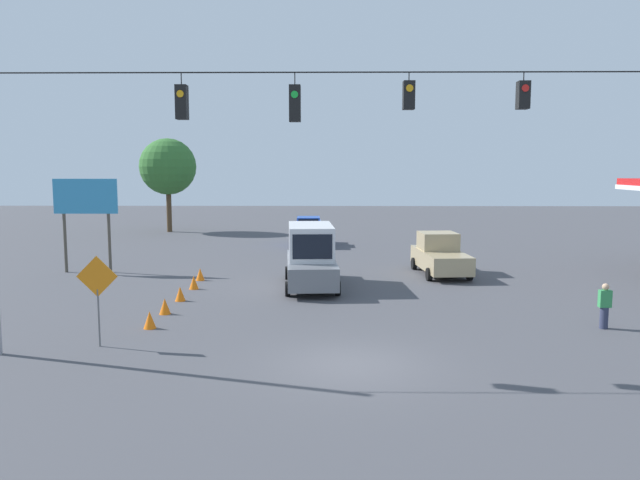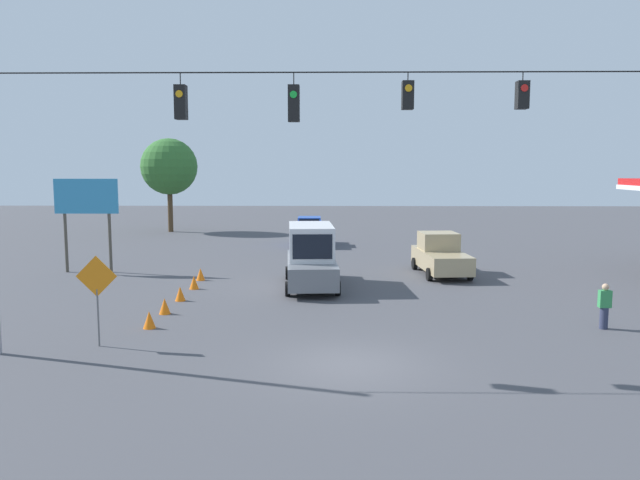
% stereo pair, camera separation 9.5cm
% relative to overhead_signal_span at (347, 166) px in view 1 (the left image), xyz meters
% --- Properties ---
extents(ground_plane, '(140.00, 140.00, 0.00)m').
position_rel_overhead_signal_span_xyz_m(ground_plane, '(-0.13, 0.83, -5.58)').
color(ground_plane, '#47474C').
extents(overhead_signal_span, '(21.12, 0.38, 8.72)m').
position_rel_overhead_signal_span_xyz_m(overhead_signal_span, '(0.00, 0.00, 0.00)').
color(overhead_signal_span, '#939399').
rests_on(overhead_signal_span, ground_plane).
extents(pickup_truck_tan_oncoming_far, '(2.55, 5.36, 2.12)m').
position_rel_overhead_signal_span_xyz_m(pickup_truck_tan_oncoming_far, '(-5.24, -14.05, -4.60)').
color(pickup_truck_tan_oncoming_far, tan).
rests_on(pickup_truck_tan_oncoming_far, ground_plane).
extents(sedan_blue_withflow_deep, '(2.00, 4.19, 1.99)m').
position_rel_overhead_signal_span_xyz_m(sedan_blue_withflow_deep, '(1.93, -25.86, -4.54)').
color(sedan_blue_withflow_deep, '#234CB2').
rests_on(sedan_blue_withflow_deep, ground_plane).
extents(box_truck_grey_withflow_mid, '(2.69, 6.30, 2.86)m').
position_rel_overhead_signal_span_xyz_m(box_truck_grey_withflow_mid, '(1.34, -10.66, -4.17)').
color(box_truck_grey_withflow_mid, slate).
rests_on(box_truck_grey_withflow_mid, ground_plane).
extents(traffic_cone_nearest, '(0.43, 0.43, 0.61)m').
position_rel_overhead_signal_span_xyz_m(traffic_cone_nearest, '(6.67, -3.00, -5.28)').
color(traffic_cone_nearest, orange).
rests_on(traffic_cone_nearest, ground_plane).
extents(traffic_cone_second, '(0.43, 0.43, 0.61)m').
position_rel_overhead_signal_span_xyz_m(traffic_cone_second, '(6.70, -5.10, -5.28)').
color(traffic_cone_second, orange).
rests_on(traffic_cone_second, ground_plane).
extents(traffic_cone_third, '(0.43, 0.43, 0.61)m').
position_rel_overhead_signal_span_xyz_m(traffic_cone_third, '(6.67, -7.41, -5.28)').
color(traffic_cone_third, orange).
rests_on(traffic_cone_third, ground_plane).
extents(traffic_cone_fourth, '(0.43, 0.43, 0.61)m').
position_rel_overhead_signal_span_xyz_m(traffic_cone_fourth, '(6.64, -9.90, -5.28)').
color(traffic_cone_fourth, orange).
rests_on(traffic_cone_fourth, ground_plane).
extents(traffic_cone_fifth, '(0.43, 0.43, 0.61)m').
position_rel_overhead_signal_span_xyz_m(traffic_cone_fifth, '(6.80, -12.08, -5.28)').
color(traffic_cone_fifth, orange).
rests_on(traffic_cone_fifth, ground_plane).
extents(roadside_billboard, '(3.33, 0.16, 4.91)m').
position_rel_overhead_signal_span_xyz_m(roadside_billboard, '(13.16, -14.33, -2.02)').
color(roadside_billboard, '#4C473D').
rests_on(roadside_billboard, ground_plane).
extents(work_zone_sign, '(1.27, 0.06, 2.84)m').
position_rel_overhead_signal_span_xyz_m(work_zone_sign, '(7.61, -0.84, -3.59)').
color(work_zone_sign, slate).
rests_on(work_zone_sign, ground_plane).
extents(pedestrian, '(0.40, 0.28, 1.58)m').
position_rel_overhead_signal_span_xyz_m(pedestrian, '(-8.97, -3.21, -4.80)').
color(pedestrian, '#2D334C').
rests_on(pedestrian, ground_plane).
extents(tree_horizon_left, '(4.72, 4.72, 7.88)m').
position_rel_overhead_signal_span_xyz_m(tree_horizon_left, '(14.04, -34.63, -0.09)').
color(tree_horizon_left, '#4C3823').
rests_on(tree_horizon_left, ground_plane).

